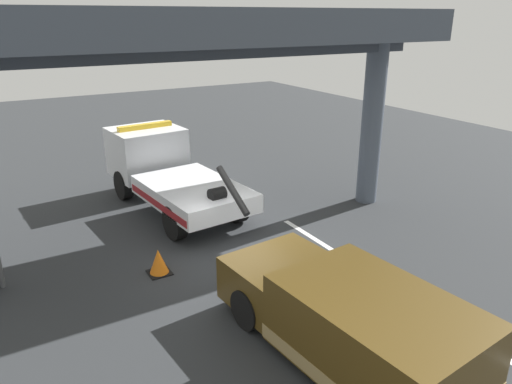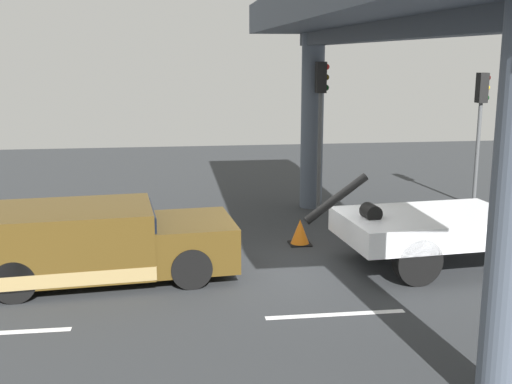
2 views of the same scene
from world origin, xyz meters
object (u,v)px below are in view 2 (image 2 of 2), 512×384
object	(u,v)px
traffic_light_far	(481,110)
traffic_cone_orange	(300,232)
towed_van_green	(96,244)
traffic_light_near	(321,104)
tow_truck_white	(507,209)

from	to	relation	value
traffic_light_far	traffic_cone_orange	size ratio (longest dim) A/B	6.43
towed_van_green	traffic_light_near	world-z (taller)	traffic_light_near
tow_truck_white	towed_van_green	bearing A→B (deg)	-179.51
tow_truck_white	traffic_cone_orange	bearing A→B (deg)	157.17
towed_van_green	traffic_light_far	distance (m)	12.43
traffic_light_far	traffic_cone_orange	bearing A→B (deg)	-151.78
traffic_light_far	traffic_light_near	bearing A→B (deg)	-180.00
traffic_light_near	tow_truck_white	bearing A→B (deg)	-59.07
tow_truck_white	traffic_light_near	distance (m)	6.42
tow_truck_white	traffic_light_near	world-z (taller)	traffic_light_near
traffic_light_near	traffic_cone_orange	bearing A→B (deg)	-110.74
towed_van_green	traffic_cone_orange	distance (m)	5.15
traffic_light_near	traffic_cone_orange	size ratio (longest dim) A/B	6.96
towed_van_green	tow_truck_white	bearing A→B (deg)	0.49
towed_van_green	traffic_light_far	xyz separation A→B (m)	(11.02, 5.30, 2.23)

